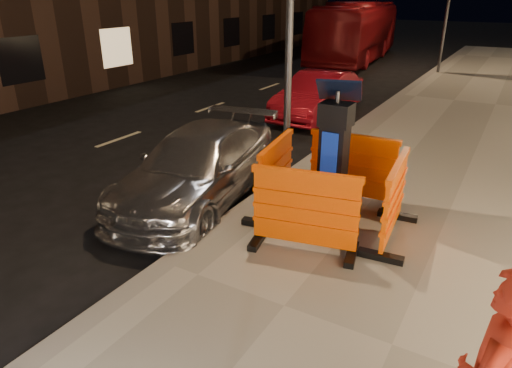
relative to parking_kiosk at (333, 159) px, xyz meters
The scene contains 12 objects.
ground_plane 2.88m from the parking_kiosk, 122.99° to the right, with size 120.00×120.00×0.00m, color black.
sidewalk 2.93m from the parking_kiosk, 54.36° to the right, with size 6.00×60.00×0.15m, color gray.
kerb 2.85m from the parking_kiosk, 122.99° to the right, with size 0.30×60.00×0.15m, color slate.
parking_kiosk is the anchor object (origin of this frame).
barrier_front 1.06m from the parking_kiosk, 90.00° to the right, with size 1.51×0.62×1.18m, color #FF5300.
barrier_back 1.06m from the parking_kiosk, 90.00° to the left, with size 1.51×0.62×1.18m, color #FF5300.
barrier_kerbside 1.06m from the parking_kiosk, behind, with size 1.51×0.62×1.18m, color #FF5300.
barrier_bldgside 1.06m from the parking_kiosk, ahead, with size 1.51×0.62×1.18m, color #FF5300.
car_silver 2.74m from the parking_kiosk, behind, with size 1.76×4.33×1.26m, color #ABABB0.
car_red 7.12m from the parking_kiosk, 114.64° to the left, with size 1.39×3.98×1.31m, color maroon.
bus_doubledecker 19.44m from the parking_kiosk, 107.88° to the left, with size 2.51×10.71×2.98m, color maroon.
street_lamp_mid 2.41m from the parking_kiosk, 145.63° to the left, with size 0.12×0.12×6.00m, color #3F3F44.
Camera 1 is at (3.63, -3.86, 3.49)m, focal length 32.00 mm.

